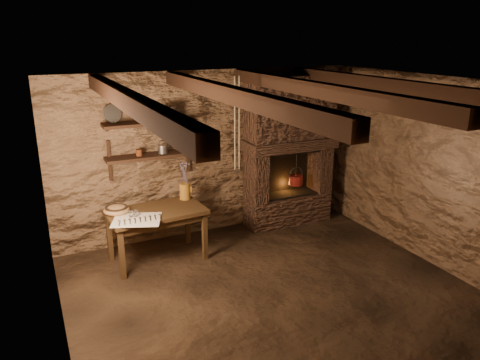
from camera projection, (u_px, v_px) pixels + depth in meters
name	position (u px, v px, depth m)	size (l,w,h in m)	color
floor	(271.00, 292.00, 5.46)	(4.50, 4.50, 0.00)	black
back_wall	(207.00, 154.00, 6.83)	(4.50, 0.04, 2.40)	brown
front_wall	(407.00, 278.00, 3.37)	(4.50, 0.04, 2.40)	brown
left_wall	(53.00, 229.00, 4.19)	(0.04, 4.00, 2.40)	brown
right_wall	(427.00, 170.00, 6.00)	(0.04, 4.00, 2.40)	brown
ceiling	(275.00, 83.00, 4.74)	(4.50, 4.00, 0.04)	black
beam_far_left	(128.00, 100.00, 4.16)	(0.14, 3.95, 0.16)	black
beam_mid_left	(230.00, 95.00, 4.56)	(0.14, 3.95, 0.16)	black
beam_mid_right	(316.00, 90.00, 4.97)	(0.14, 3.95, 0.16)	black
beam_far_right	(390.00, 85.00, 5.37)	(0.14, 3.95, 0.16)	black
shelf_lower	(152.00, 156.00, 6.32)	(1.25, 0.30, 0.04)	black
shelf_upper	(150.00, 123.00, 6.18)	(1.25, 0.30, 0.04)	black
hearth	(289.00, 147.00, 7.12)	(1.43, 0.51, 2.30)	#37241B
work_table	(157.00, 233.00, 6.13)	(1.28, 0.79, 0.70)	#352312
linen_cloth	(137.00, 220.00, 5.70)	(0.57, 0.46, 0.01)	white
pewter_cutlery_row	(137.00, 220.00, 5.69)	(0.48, 0.18, 0.01)	#9A988C
drinking_glasses	(136.00, 213.00, 5.80)	(0.18, 0.06, 0.07)	white
stoneware_jug	(185.00, 184.00, 6.37)	(0.18, 0.18, 0.52)	#AA7121
wooden_bowl	(117.00, 210.00, 5.92)	(0.33, 0.33, 0.12)	olive
iron_stockpot	(169.00, 114.00, 6.26)	(0.21, 0.21, 0.16)	#2F2B29
tin_pan	(112.00, 113.00, 6.04)	(0.24, 0.24, 0.03)	gray
small_kettle	(163.00, 149.00, 6.35)	(0.17, 0.12, 0.18)	gray
rusty_tin	(139.00, 153.00, 6.23)	(0.08, 0.08, 0.08)	#602A13
red_pot	(296.00, 179.00, 7.28)	(0.24, 0.23, 0.54)	maroon
hanging_ropes	(237.00, 124.00, 5.85)	(0.08, 0.08, 1.20)	beige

